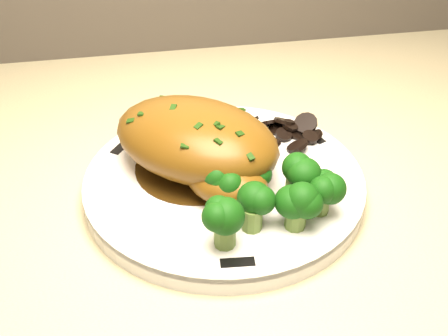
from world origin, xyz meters
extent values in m
cylinder|color=white|center=(0.42, 1.62, 0.93)|extent=(0.36, 0.36, 0.02)
cube|color=black|center=(0.53, 1.67, 0.94)|extent=(0.02, 0.03, 0.00)
cube|color=black|center=(0.32, 1.69, 0.94)|extent=(0.03, 0.03, 0.00)
cube|color=black|center=(0.41, 1.50, 0.94)|extent=(0.03, 0.01, 0.00)
cylinder|color=#38230A|center=(0.40, 1.64, 0.94)|extent=(0.13, 0.13, 0.00)
ellipsoid|color=brown|center=(0.40, 1.64, 0.98)|extent=(0.21, 0.20, 0.07)
ellipsoid|color=brown|center=(0.42, 1.59, 0.96)|extent=(0.10, 0.10, 0.04)
cube|color=#19390C|center=(0.36, 1.68, 1.00)|extent=(0.01, 0.01, 0.00)
cube|color=#19390C|center=(0.38, 1.67, 1.01)|extent=(0.01, 0.01, 0.00)
cube|color=#19390C|center=(0.39, 1.65, 1.01)|extent=(0.01, 0.01, 0.00)
cube|color=#19390C|center=(0.41, 1.64, 1.01)|extent=(0.01, 0.01, 0.00)
cube|color=#19390C|center=(0.42, 1.63, 1.01)|extent=(0.01, 0.01, 0.00)
cube|color=#19390C|center=(0.44, 1.61, 1.00)|extent=(0.01, 0.01, 0.00)
cylinder|color=black|center=(0.52, 1.68, 0.94)|extent=(0.02, 0.02, 0.01)
cylinder|color=black|center=(0.52, 1.69, 0.95)|extent=(0.02, 0.02, 0.01)
cylinder|color=black|center=(0.51, 1.70, 0.95)|extent=(0.02, 0.02, 0.01)
cylinder|color=black|center=(0.50, 1.70, 0.94)|extent=(0.02, 0.02, 0.01)
cylinder|color=black|center=(0.49, 1.70, 0.95)|extent=(0.02, 0.02, 0.01)
cylinder|color=black|center=(0.48, 1.70, 0.95)|extent=(0.02, 0.02, 0.02)
cylinder|color=black|center=(0.47, 1.70, 0.94)|extent=(0.03, 0.03, 0.01)
cylinder|color=black|center=(0.46, 1.70, 0.95)|extent=(0.03, 0.03, 0.00)
cylinder|color=black|center=(0.45, 1.69, 0.95)|extent=(0.03, 0.03, 0.01)
cylinder|color=black|center=(0.45, 1.68, 0.94)|extent=(0.02, 0.02, 0.02)
cylinder|color=black|center=(0.45, 1.67, 0.95)|extent=(0.03, 0.03, 0.01)
cylinder|color=black|center=(0.46, 1.66, 0.95)|extent=(0.03, 0.03, 0.02)
cylinder|color=black|center=(0.47, 1.66, 0.94)|extent=(0.03, 0.03, 0.01)
cylinder|color=black|center=(0.48, 1.66, 0.95)|extent=(0.03, 0.03, 0.01)
cylinder|color=black|center=(0.49, 1.66, 0.95)|extent=(0.03, 0.03, 0.02)
cylinder|color=black|center=(0.50, 1.66, 0.94)|extent=(0.04, 0.03, 0.02)
cylinder|color=black|center=(0.51, 1.66, 0.95)|extent=(0.04, 0.04, 0.01)
cylinder|color=black|center=(0.52, 1.67, 0.95)|extent=(0.03, 0.03, 0.01)
cylinder|color=olive|center=(0.41, 1.58, 0.95)|extent=(0.02, 0.02, 0.03)
sphere|color=black|center=(0.41, 1.58, 0.97)|extent=(0.03, 0.03, 0.03)
cylinder|color=olive|center=(0.45, 1.59, 0.95)|extent=(0.02, 0.02, 0.03)
sphere|color=black|center=(0.45, 1.59, 0.97)|extent=(0.03, 0.03, 0.03)
cylinder|color=olive|center=(0.48, 1.57, 0.95)|extent=(0.02, 0.02, 0.03)
sphere|color=black|center=(0.48, 1.57, 0.97)|extent=(0.03, 0.03, 0.03)
cylinder|color=olive|center=(0.43, 1.54, 0.95)|extent=(0.02, 0.02, 0.03)
sphere|color=black|center=(0.43, 1.54, 0.97)|extent=(0.03, 0.03, 0.03)
cylinder|color=olive|center=(0.47, 1.54, 0.95)|extent=(0.02, 0.02, 0.03)
sphere|color=black|center=(0.47, 1.54, 0.97)|extent=(0.03, 0.03, 0.03)
cylinder|color=olive|center=(0.50, 1.55, 0.95)|extent=(0.02, 0.02, 0.03)
sphere|color=black|center=(0.50, 1.55, 0.97)|extent=(0.03, 0.03, 0.03)
cylinder|color=olive|center=(0.40, 1.53, 0.95)|extent=(0.02, 0.02, 0.03)
sphere|color=black|center=(0.40, 1.53, 0.97)|extent=(0.03, 0.03, 0.03)
camera|label=1|loc=(0.34, 1.18, 1.28)|focal=45.00mm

